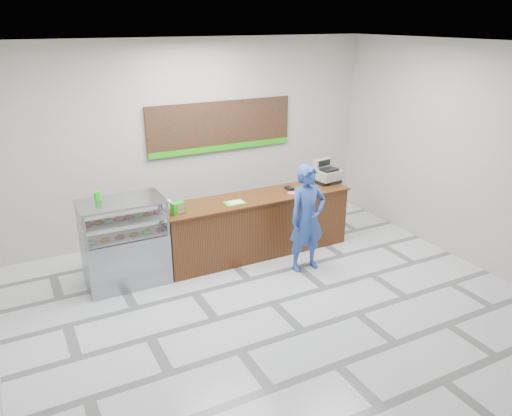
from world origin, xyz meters
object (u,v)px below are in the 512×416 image
sales_counter (257,225)px  cash_register (326,174)px  display_case (125,242)px  customer (307,219)px  serving_tray (235,203)px

sales_counter → cash_register: 1.61m
display_case → cash_register: cash_register is taller
display_case → cash_register: 3.72m
display_case → customer: (2.66, -0.86, 0.18)m
display_case → serving_tray: bearing=-4.3°
customer → sales_counter: bearing=118.2°
display_case → cash_register: size_ratio=2.68×
display_case → serving_tray: 1.79m
cash_register → serving_tray: 1.95m
sales_counter → serving_tray: 0.71m
display_case → sales_counter: bearing=0.0°
sales_counter → customer: customer is taller
sales_counter → customer: (0.44, -0.86, 0.34)m
serving_tray → customer: size_ratio=0.19×
serving_tray → customer: 1.18m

